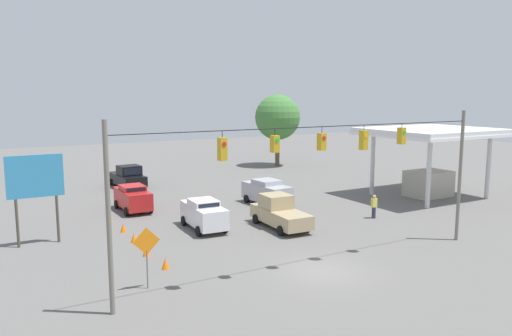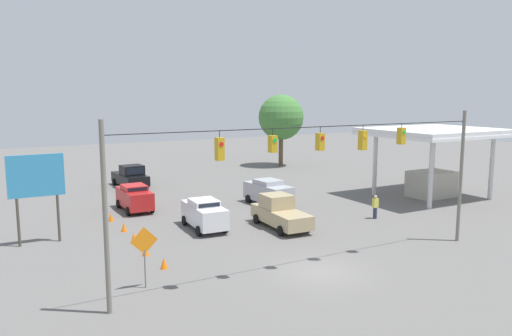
{
  "view_description": "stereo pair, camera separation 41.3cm",
  "coord_description": "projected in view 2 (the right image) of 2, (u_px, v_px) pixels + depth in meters",
  "views": [
    {
      "loc": [
        14.7,
        18.95,
        8.72
      ],
      "look_at": [
        -0.17,
        -6.95,
        4.27
      ],
      "focal_mm": 35.0,
      "sensor_mm": 36.0,
      "label": 1
    },
    {
      "loc": [
        14.34,
        19.15,
        8.72
      ],
      "look_at": [
        -0.17,
        -6.95,
        4.27
      ],
      "focal_mm": 35.0,
      "sensor_mm": 36.0,
      "label": 2
    }
  ],
  "objects": [
    {
      "name": "ground_plane",
      "position": [
        321.0,
        271.0,
        24.73
      ],
      "size": [
        140.0,
        140.0,
        0.0
      ],
      "primitive_type": "plane",
      "color": "#605E5B"
    },
    {
      "name": "overhead_signal_span",
      "position": [
        320.0,
        169.0,
        24.22
      ],
      "size": [
        20.75,
        0.38,
        7.77
      ],
      "color": "slate",
      "rests_on": "ground_plane"
    },
    {
      "name": "sedan_red_withflow_far",
      "position": [
        134.0,
        197.0,
        37.53
      ],
      "size": [
        2.01,
        4.34,
        1.95
      ],
      "color": "red",
      "rests_on": "ground_plane"
    },
    {
      "name": "sedan_white_withflow_mid",
      "position": [
        204.0,
        214.0,
        32.38
      ],
      "size": [
        2.19,
        4.51,
        1.95
      ],
      "color": "silver",
      "rests_on": "ground_plane"
    },
    {
      "name": "pickup_truck_tan_crossing_near",
      "position": [
        280.0,
        213.0,
        32.79
      ],
      "size": [
        2.31,
        5.24,
        2.12
      ],
      "color": "tan",
      "rests_on": "ground_plane"
    },
    {
      "name": "pickup_truck_black_withflow_deep",
      "position": [
        131.0,
        177.0,
        47.02
      ],
      "size": [
        2.57,
        5.18,
        2.12
      ],
      "color": "black",
      "rests_on": "ground_plane"
    },
    {
      "name": "sedan_silver_oncoming_far",
      "position": [
        268.0,
        192.0,
        39.46
      ],
      "size": [
        2.34,
        4.68,
        2.01
      ],
      "color": "#A8AAB2",
      "rests_on": "ground_plane"
    },
    {
      "name": "traffic_cone_nearest",
      "position": [
        164.0,
        263.0,
        25.09
      ],
      "size": [
        0.39,
        0.39,
        0.58
      ],
      "primitive_type": "cone",
      "color": "orange",
      "rests_on": "ground_plane"
    },
    {
      "name": "traffic_cone_second",
      "position": [
        145.0,
        250.0,
        27.1
      ],
      "size": [
        0.39,
        0.39,
        0.58
      ],
      "primitive_type": "cone",
      "color": "orange",
      "rests_on": "ground_plane"
    },
    {
      "name": "traffic_cone_third",
      "position": [
        134.0,
        237.0,
        29.61
      ],
      "size": [
        0.39,
        0.39,
        0.58
      ],
      "primitive_type": "cone",
      "color": "orange",
      "rests_on": "ground_plane"
    },
    {
      "name": "traffic_cone_fourth",
      "position": [
        124.0,
        227.0,
        31.84
      ],
      "size": [
        0.39,
        0.39,
        0.58
      ],
      "primitive_type": "cone",
      "color": "orange",
      "rests_on": "ground_plane"
    },
    {
      "name": "traffic_cone_fifth",
      "position": [
        111.0,
        217.0,
        34.43
      ],
      "size": [
        0.39,
        0.39,
        0.58
      ],
      "primitive_type": "cone",
      "color": "orange",
      "rests_on": "ground_plane"
    },
    {
      "name": "gas_station",
      "position": [
        433.0,
        147.0,
        42.06
      ],
      "size": [
        10.32,
        8.89,
        5.84
      ],
      "color": "silver",
      "rests_on": "ground_plane"
    },
    {
      "name": "roadside_billboard",
      "position": [
        36.0,
        182.0,
        28.76
      ],
      "size": [
        3.1,
        0.16,
        5.28
      ],
      "color": "#4C473D",
      "rests_on": "ground_plane"
    },
    {
      "name": "work_zone_sign",
      "position": [
        144.0,
        245.0,
        22.35
      ],
      "size": [
        1.27,
        0.06,
        2.84
      ],
      "color": "slate",
      "rests_on": "ground_plane"
    },
    {
      "name": "pedestrian",
      "position": [
        375.0,
        207.0,
        35.09
      ],
      "size": [
        0.4,
        0.28,
        1.68
      ],
      "color": "#2D334C",
      "rests_on": "ground_plane"
    },
    {
      "name": "tree_horizon_left",
      "position": [
        281.0,
        118.0,
        60.25
      ],
      "size": [
        5.47,
        5.47,
        8.65
      ],
      "color": "brown",
      "rests_on": "ground_plane"
    }
  ]
}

